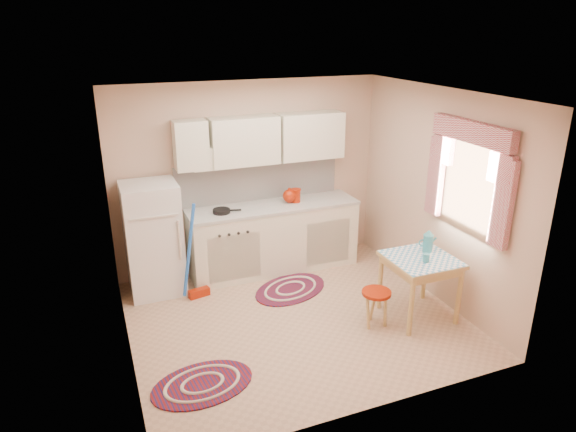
# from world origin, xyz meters

# --- Properties ---
(room_shell) EXTENTS (3.64, 3.60, 2.52)m
(room_shell) POSITION_xyz_m (0.16, 0.24, 1.60)
(room_shell) COLOR tan
(room_shell) RESTS_ON ground
(fridge) EXTENTS (0.65, 0.60, 1.40)m
(fridge) POSITION_xyz_m (-1.35, 1.25, 0.70)
(fridge) COLOR white
(fridge) RESTS_ON ground
(broom) EXTENTS (0.30, 0.18, 1.20)m
(broom) POSITION_xyz_m (-0.90, 0.90, 0.60)
(broom) COLOR blue
(broom) RESTS_ON ground
(base_cabinets) EXTENTS (2.25, 0.60, 0.88)m
(base_cabinets) POSITION_xyz_m (0.22, 1.30, 0.44)
(base_cabinets) COLOR silver
(base_cabinets) RESTS_ON ground
(countertop) EXTENTS (2.27, 0.62, 0.04)m
(countertop) POSITION_xyz_m (0.22, 1.30, 0.90)
(countertop) COLOR #B2B1A9
(countertop) RESTS_ON base_cabinets
(frying_pan) EXTENTS (0.26, 0.26, 0.05)m
(frying_pan) POSITION_xyz_m (-0.49, 1.25, 0.94)
(frying_pan) COLOR black
(frying_pan) RESTS_ON countertop
(red_kettle) EXTENTS (0.20, 0.18, 0.19)m
(red_kettle) POSITION_xyz_m (0.45, 1.30, 1.02)
(red_kettle) COLOR #991D05
(red_kettle) RESTS_ON countertop
(red_canister) EXTENTS (0.15, 0.15, 0.16)m
(red_canister) POSITION_xyz_m (0.55, 1.30, 1.00)
(red_canister) COLOR #991D05
(red_canister) RESTS_ON countertop
(table) EXTENTS (0.72, 0.72, 0.72)m
(table) POSITION_xyz_m (1.32, -0.45, 0.36)
(table) COLOR tan
(table) RESTS_ON ground
(stool) EXTENTS (0.41, 0.41, 0.42)m
(stool) POSITION_xyz_m (0.77, -0.45, 0.21)
(stool) COLOR #991D05
(stool) RESTS_ON ground
(coffee_pot) EXTENTS (0.17, 0.16, 0.28)m
(coffee_pot) POSITION_xyz_m (1.48, -0.33, 0.86)
(coffee_pot) COLOR teal
(coffee_pot) RESTS_ON table
(mug) EXTENTS (0.08, 0.08, 0.10)m
(mug) POSITION_xyz_m (1.30, -0.55, 0.77)
(mug) COLOR teal
(mug) RESTS_ON table
(rug_center) EXTENTS (1.20, 1.02, 0.02)m
(rug_center) POSITION_xyz_m (0.21, 0.64, 0.01)
(rug_center) COLOR maroon
(rug_center) RESTS_ON ground
(rug_left) EXTENTS (1.03, 0.74, 0.02)m
(rug_left) POSITION_xyz_m (-1.24, -0.75, 0.01)
(rug_left) COLOR maroon
(rug_left) RESTS_ON ground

